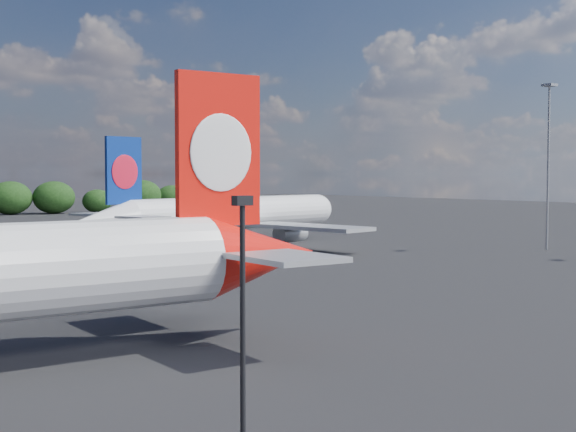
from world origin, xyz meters
TOP-DOWN VIEW (x-y plane):
  - china_southern_airliner at (51.27, 71.81)m, footprint 46.22×44.09m
  - apron_lamp_post at (1.08, -5.08)m, footprint 0.55×0.30m
  - floodlight_mast_near at (83.29, 40.75)m, footprint 1.60×1.60m

SIDE VIEW (x-z plane):
  - china_southern_airliner at x=51.27m, z-range -2.95..12.14m
  - apron_lamp_post at x=1.08m, z-range 0.64..10.40m
  - floodlight_mast_near at x=83.29m, z-range 3.29..25.87m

